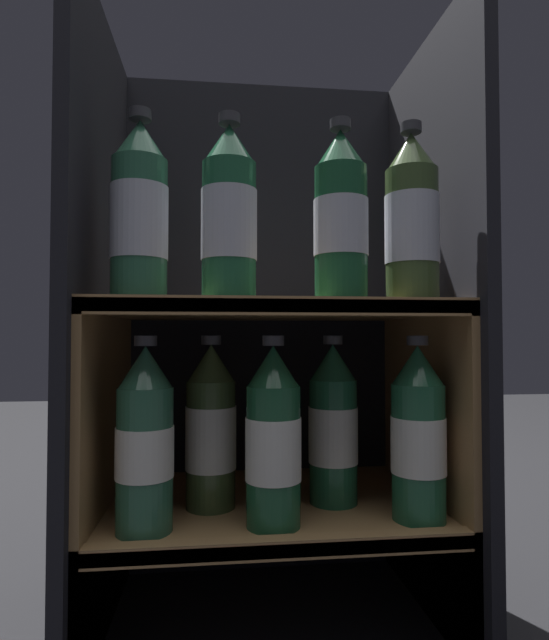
# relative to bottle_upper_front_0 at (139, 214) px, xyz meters

# --- Properties ---
(fridge_back_wall) EXTENTS (0.57, 0.02, 0.97)m
(fridge_back_wall) POSITION_rel_bottle_upper_front_0_xyz_m (0.20, 0.30, -0.14)
(fridge_back_wall) COLOR black
(fridge_back_wall) RESTS_ON ground_plane
(fridge_side_left) EXTENTS (0.02, 0.40, 0.97)m
(fridge_side_left) POSITION_rel_bottle_upper_front_0_xyz_m (-0.08, 0.12, -0.14)
(fridge_side_left) COLOR black
(fridge_side_left) RESTS_ON ground_plane
(fridge_side_right) EXTENTS (0.02, 0.40, 0.97)m
(fridge_side_right) POSITION_rel_bottle_upper_front_0_xyz_m (0.47, 0.12, -0.14)
(fridge_side_right) COLOR black
(fridge_side_right) RESTS_ON ground_plane
(shelf_lower) EXTENTS (0.53, 0.36, 0.20)m
(shelf_lower) POSITION_rel_bottle_upper_front_0_xyz_m (0.20, 0.10, -0.47)
(shelf_lower) COLOR #9E7547
(shelf_lower) RESTS_ON ground_plane
(shelf_upper) EXTENTS (0.53, 0.36, 0.51)m
(shelf_upper) POSITION_rel_bottle_upper_front_0_xyz_m (0.20, 0.11, -0.26)
(shelf_upper) COLOR #9E7547
(shelf_upper) RESTS_ON ground_plane
(bottle_upper_front_0) EXTENTS (0.08, 0.08, 0.27)m
(bottle_upper_front_0) POSITION_rel_bottle_upper_front_0_xyz_m (0.00, 0.00, 0.00)
(bottle_upper_front_0) COLOR #285B42
(bottle_upper_front_0) RESTS_ON shelf_upper
(bottle_upper_front_1) EXTENTS (0.08, 0.08, 0.27)m
(bottle_upper_front_1) POSITION_rel_bottle_upper_front_0_xyz_m (0.12, 0.00, 0.00)
(bottle_upper_front_1) COLOR #1E5638
(bottle_upper_front_1) RESTS_ON shelf_upper
(bottle_upper_front_2) EXTENTS (0.08, 0.08, 0.27)m
(bottle_upper_front_2) POSITION_rel_bottle_upper_front_0_xyz_m (0.29, 0.00, 0.00)
(bottle_upper_front_2) COLOR #194C2D
(bottle_upper_front_2) RESTS_ON shelf_upper
(bottle_upper_front_3) EXTENTS (0.08, 0.08, 0.27)m
(bottle_upper_front_3) POSITION_rel_bottle_upper_front_0_xyz_m (0.39, 0.00, 0.00)
(bottle_upper_front_3) COLOR #384C28
(bottle_upper_front_3) RESTS_ON shelf_upper
(bottle_lower_front_0) EXTENTS (0.08, 0.08, 0.27)m
(bottle_lower_front_0) POSITION_rel_bottle_upper_front_0_xyz_m (0.01, 0.00, -0.31)
(bottle_lower_front_0) COLOR #285B42
(bottle_lower_front_0) RESTS_ON shelf_lower
(bottle_lower_front_1) EXTENTS (0.08, 0.08, 0.27)m
(bottle_lower_front_1) POSITION_rel_bottle_upper_front_0_xyz_m (0.19, -0.00, -0.32)
(bottle_lower_front_1) COLOR #194C2D
(bottle_lower_front_1) RESTS_ON shelf_lower
(bottle_lower_front_2) EXTENTS (0.08, 0.08, 0.27)m
(bottle_lower_front_2) POSITION_rel_bottle_upper_front_0_xyz_m (0.40, 0.00, -0.31)
(bottle_lower_front_2) COLOR #1E5638
(bottle_lower_front_2) RESTS_ON shelf_lower
(bottle_lower_back_0) EXTENTS (0.08, 0.08, 0.27)m
(bottle_lower_back_0) POSITION_rel_bottle_upper_front_0_xyz_m (0.10, 0.09, -0.32)
(bottle_lower_back_0) COLOR #384C28
(bottle_lower_back_0) RESTS_ON shelf_lower
(bottle_lower_back_1) EXTENTS (0.08, 0.08, 0.27)m
(bottle_lower_back_1) POSITION_rel_bottle_upper_front_0_xyz_m (0.29, 0.09, -0.32)
(bottle_lower_back_1) COLOR #1E5638
(bottle_lower_back_1) RESTS_ON shelf_lower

